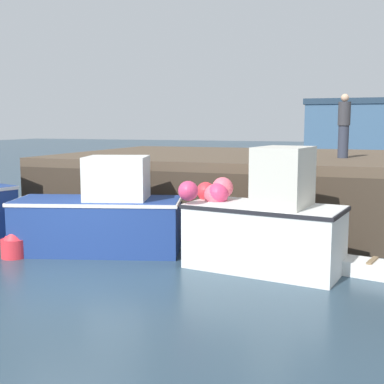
{
  "coord_description": "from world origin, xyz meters",
  "views": [
    {
      "loc": [
        5.47,
        -7.83,
        3.0
      ],
      "look_at": [
        1.02,
        4.58,
        1.23
      ],
      "focal_mm": 47.59,
      "sensor_mm": 36.0,
      "label": 1
    }
  ],
  "objects_px": {
    "dockworker": "(344,126)",
    "mooring_buoy_foreground": "(14,243)",
    "fishing_boat_mid": "(263,222)",
    "rowboat": "(372,269)",
    "fishing_boat_near_right": "(101,216)"
  },
  "relations": [
    {
      "from": "rowboat",
      "to": "mooring_buoy_foreground",
      "type": "xyz_separation_m",
      "value": [
        -7.62,
        -1.22,
        0.17
      ]
    },
    {
      "from": "fishing_boat_mid",
      "to": "dockworker",
      "type": "bearing_deg",
      "value": 75.24
    },
    {
      "from": "dockworker",
      "to": "mooring_buoy_foreground",
      "type": "bearing_deg",
      "value": -139.59
    },
    {
      "from": "dockworker",
      "to": "mooring_buoy_foreground",
      "type": "relative_size",
      "value": 2.49
    },
    {
      "from": "mooring_buoy_foreground",
      "to": "rowboat",
      "type": "bearing_deg",
      "value": 9.12
    },
    {
      "from": "dockworker",
      "to": "mooring_buoy_foreground",
      "type": "distance_m",
      "value": 9.21
    },
    {
      "from": "fishing_boat_mid",
      "to": "fishing_boat_near_right",
      "type": "bearing_deg",
      "value": 177.97
    },
    {
      "from": "fishing_boat_mid",
      "to": "rowboat",
      "type": "height_order",
      "value": "fishing_boat_mid"
    },
    {
      "from": "rowboat",
      "to": "mooring_buoy_foreground",
      "type": "relative_size",
      "value": 2.73
    },
    {
      "from": "fishing_boat_near_right",
      "to": "dockworker",
      "type": "distance_m",
      "value": 7.19
    },
    {
      "from": "dockworker",
      "to": "mooring_buoy_foreground",
      "type": "height_order",
      "value": "dockworker"
    },
    {
      "from": "fishing_boat_near_right",
      "to": "mooring_buoy_foreground",
      "type": "relative_size",
      "value": 5.78
    },
    {
      "from": "dockworker",
      "to": "fishing_boat_mid",
      "type": "bearing_deg",
      "value": -104.76
    },
    {
      "from": "fishing_boat_near_right",
      "to": "fishing_boat_mid",
      "type": "height_order",
      "value": "fishing_boat_mid"
    },
    {
      "from": "rowboat",
      "to": "dockworker",
      "type": "bearing_deg",
      "value": 101.27
    }
  ]
}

